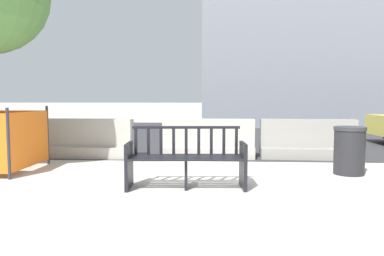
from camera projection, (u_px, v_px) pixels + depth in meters
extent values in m
plane|color=#B7B2A8|center=(221.00, 196.00, 4.96)|extent=(200.00, 200.00, 0.00)
cube|color=#333335|center=(216.00, 134.00, 13.62)|extent=(120.00, 12.00, 0.01)
cube|color=black|center=(129.00, 166.00, 5.36)|extent=(0.08, 0.52, 0.66)
cube|color=black|center=(243.00, 165.00, 5.37)|extent=(0.08, 0.52, 0.66)
cube|color=black|center=(186.00, 173.00, 5.37)|extent=(0.06, 0.33, 0.45)
cube|color=black|center=(186.00, 160.00, 5.12)|extent=(1.60, 0.17, 0.02)
cube|color=black|center=(186.00, 159.00, 5.24)|extent=(1.60, 0.17, 0.02)
cube|color=black|center=(186.00, 157.00, 5.35)|extent=(1.60, 0.17, 0.02)
cube|color=black|center=(186.00, 156.00, 5.47)|extent=(1.60, 0.17, 0.02)
cube|color=black|center=(186.00, 155.00, 5.58)|extent=(1.60, 0.17, 0.02)
cube|color=black|center=(186.00, 127.00, 5.56)|extent=(1.60, 0.14, 0.04)
cube|color=black|center=(136.00, 141.00, 5.57)|extent=(0.05, 0.03, 0.38)
cube|color=black|center=(149.00, 141.00, 5.57)|extent=(0.05, 0.03, 0.38)
cube|color=black|center=(161.00, 141.00, 5.57)|extent=(0.05, 0.03, 0.38)
cube|color=black|center=(174.00, 141.00, 5.58)|extent=(0.05, 0.03, 0.38)
cube|color=black|center=(186.00, 141.00, 5.58)|extent=(0.05, 0.03, 0.38)
cube|color=black|center=(199.00, 141.00, 5.58)|extent=(0.05, 0.03, 0.38)
cube|color=black|center=(211.00, 141.00, 5.58)|extent=(0.05, 0.03, 0.38)
cube|color=black|center=(224.00, 141.00, 5.58)|extent=(0.05, 0.03, 0.38)
cube|color=black|center=(236.00, 141.00, 5.58)|extent=(0.05, 0.03, 0.38)
cube|color=black|center=(128.00, 144.00, 5.31)|extent=(0.08, 0.46, 0.03)
cube|color=black|center=(244.00, 144.00, 5.32)|extent=(0.08, 0.46, 0.03)
cube|color=#ADA89E|center=(208.00, 152.00, 8.22)|extent=(2.03, 0.76, 0.24)
cube|color=#ADA89E|center=(208.00, 133.00, 8.19)|extent=(2.01, 0.38, 0.60)
cube|color=#ADA89E|center=(88.00, 151.00, 8.26)|extent=(2.02, 0.75, 0.24)
cube|color=#ADA89E|center=(88.00, 132.00, 8.23)|extent=(2.01, 0.37, 0.60)
cube|color=gray|center=(307.00, 153.00, 8.08)|extent=(2.03, 0.78, 0.24)
cube|color=gray|center=(308.00, 133.00, 8.05)|extent=(2.01, 0.40, 0.60)
cylinder|color=#2D2D33|center=(8.00, 144.00, 5.92)|extent=(0.05, 0.05, 1.15)
cylinder|color=#2D2D33|center=(48.00, 135.00, 7.32)|extent=(0.05, 0.05, 1.15)
cube|color=orange|center=(13.00, 135.00, 7.36)|extent=(1.41, 0.03, 0.96)
cube|color=orange|center=(30.00, 139.00, 6.62)|extent=(0.03, 1.41, 0.96)
cylinder|color=#232326|center=(349.00, 152.00, 6.34)|extent=(0.50, 0.50, 0.75)
cylinder|color=#2D2D33|center=(350.00, 129.00, 6.31)|extent=(0.53, 0.53, 0.06)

